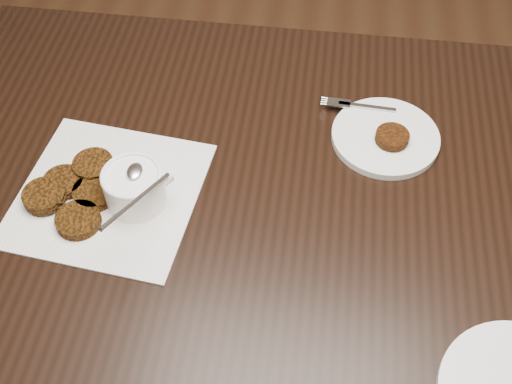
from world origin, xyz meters
TOP-DOWN VIEW (x-y plane):
  - table at (-0.02, 0.14)m, footprint 1.38×0.89m
  - napkin at (-0.33, 0.10)m, footprint 0.32×0.32m
  - sauce_ramekin at (-0.28, 0.09)m, footprint 0.17×0.17m
  - patty_cluster at (-0.39, 0.10)m, footprint 0.26×0.26m
  - plate_with_patty at (0.12, 0.29)m, footprint 0.20×0.20m

SIDE VIEW (x-z plane):
  - table at x=-0.02m, z-range 0.00..0.75m
  - napkin at x=-0.33m, z-range 0.75..0.75m
  - plate_with_patty at x=0.12m, z-range 0.75..0.78m
  - patty_cluster at x=-0.39m, z-range 0.75..0.78m
  - sauce_ramekin at x=-0.28m, z-range 0.75..0.89m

